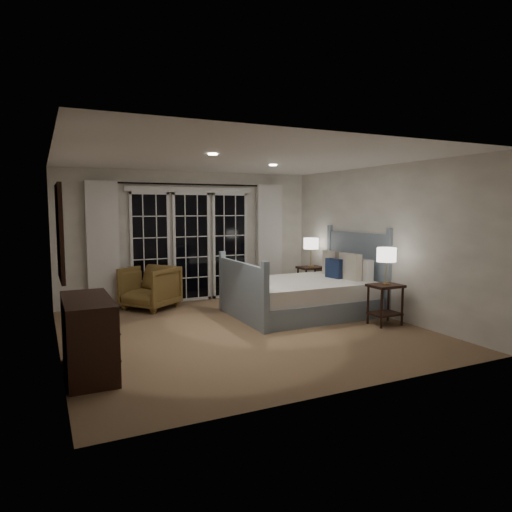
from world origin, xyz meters
name	(u,v)px	position (x,y,z in m)	size (l,w,h in m)	color
floor	(243,330)	(0.00, 0.00, 0.00)	(5.00, 5.00, 0.00)	olive
ceiling	(243,159)	(0.00, 0.00, 2.50)	(5.00, 5.00, 0.00)	white
wall_left	(55,254)	(-2.50, 0.00, 1.25)	(0.02, 5.00, 2.50)	white
wall_right	(379,241)	(2.50, 0.00, 1.25)	(0.02, 5.00, 2.50)	white
wall_back	(191,237)	(0.00, 2.50, 1.25)	(5.00, 0.02, 2.50)	white
wall_front	(349,266)	(0.00, -2.50, 1.25)	(5.00, 0.02, 2.50)	white
french_doors	(192,245)	(0.00, 2.46, 1.09)	(2.50, 0.04, 2.20)	black
curtain_rod	(192,184)	(0.00, 2.40, 2.25)	(0.03, 0.03, 3.50)	black
curtain_left	(103,245)	(-1.65, 2.38, 1.15)	(0.55, 0.10, 2.25)	white
curtain_right	(269,240)	(1.65, 2.38, 1.15)	(0.55, 0.10, 2.25)	white
downlight_a	(273,165)	(0.80, 0.60, 2.49)	(0.12, 0.12, 0.01)	white
downlight_b	(213,154)	(-0.60, -0.40, 2.49)	(0.12, 0.12, 0.01)	white
bed	(306,294)	(1.41, 0.55, 0.34)	(2.33, 1.68, 1.36)	gray
nightstand_left	(385,298)	(2.12, -0.63, 0.41)	(0.48, 0.39, 0.63)	black
nightstand_right	(311,277)	(2.24, 1.70, 0.41)	(0.48, 0.39, 0.63)	black
lamp_left	(387,255)	(2.12, -0.63, 1.08)	(0.29, 0.29, 0.57)	#B09046
lamp_right	(311,244)	(2.24, 1.70, 1.09)	(0.30, 0.30, 0.58)	#B09046
armchair	(150,287)	(-0.91, 2.07, 0.38)	(0.82, 0.84, 0.77)	brown
dresser	(88,336)	(-2.23, -0.88, 0.42)	(0.50, 1.18, 0.84)	black
mirror	(60,232)	(-2.47, -0.88, 1.55)	(0.05, 0.85, 1.00)	black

